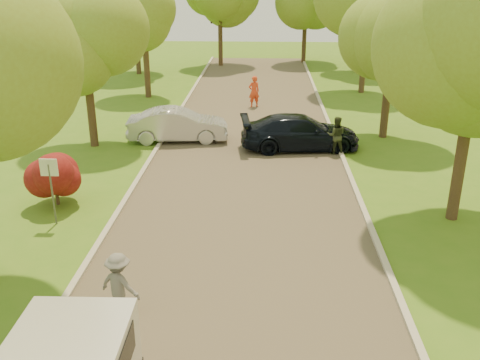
% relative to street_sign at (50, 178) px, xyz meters
% --- Properties ---
extents(ground, '(100.00, 100.00, 0.00)m').
position_rel_street_sign_xyz_m(ground, '(5.80, -4.00, -1.56)').
color(ground, '#44741B').
rests_on(ground, ground).
extents(road, '(8.00, 60.00, 0.01)m').
position_rel_street_sign_xyz_m(road, '(5.80, 4.00, -1.56)').
color(road, '#4C4438').
rests_on(road, ground).
extents(curb_left, '(0.18, 60.00, 0.12)m').
position_rel_street_sign_xyz_m(curb_left, '(1.75, 4.00, -1.50)').
color(curb_left, '#B2AD9E').
rests_on(curb_left, ground).
extents(curb_right, '(0.18, 60.00, 0.12)m').
position_rel_street_sign_xyz_m(curb_right, '(9.85, 4.00, -1.50)').
color(curb_right, '#B2AD9E').
rests_on(curb_right, ground).
extents(street_sign, '(0.55, 0.06, 2.17)m').
position_rel_street_sign_xyz_m(street_sign, '(0.00, 0.00, 0.00)').
color(street_sign, '#59595E').
rests_on(street_sign, ground).
extents(red_shrub, '(1.70, 1.70, 1.95)m').
position_rel_street_sign_xyz_m(red_shrub, '(-0.50, 1.50, -0.47)').
color(red_shrub, '#382619').
rests_on(red_shrub, ground).
extents(tree_l_midb, '(4.30, 4.20, 6.62)m').
position_rel_street_sign_xyz_m(tree_l_midb, '(-1.01, 8.00, 3.02)').
color(tree_l_midb, '#382619').
rests_on(tree_l_midb, ground).
extents(tree_l_far, '(4.92, 4.80, 7.79)m').
position_rel_street_sign_xyz_m(tree_l_far, '(-0.59, 18.00, 3.90)').
color(tree_l_far, '#382619').
rests_on(tree_l_far, ground).
extents(tree_r_midb, '(4.51, 4.40, 7.01)m').
position_rel_street_sign_xyz_m(tree_r_midb, '(12.40, 10.00, 3.32)').
color(tree_r_midb, '#382619').
rests_on(tree_r_midb, ground).
extents(tree_bg_a, '(5.12, 5.00, 7.72)m').
position_rel_street_sign_xyz_m(tree_bg_a, '(-2.98, 26.00, 3.75)').
color(tree_bg_a, '#382619').
rests_on(tree_bg_a, ground).
extents(tree_bg_c, '(4.92, 4.80, 7.33)m').
position_rel_street_sign_xyz_m(tree_bg_c, '(3.01, 30.00, 3.46)').
color(tree_bg_c, '#382619').
rests_on(tree_bg_c, ground).
extents(silver_sedan, '(4.73, 2.02, 1.52)m').
position_rel_street_sign_xyz_m(silver_sedan, '(2.50, 8.93, -0.81)').
color(silver_sedan, '#B2B1B6').
rests_on(silver_sedan, ground).
extents(dark_sedan, '(5.45, 2.71, 1.52)m').
position_rel_street_sign_xyz_m(dark_sedan, '(8.10, 8.01, -0.80)').
color(dark_sedan, black).
rests_on(dark_sedan, ground).
extents(longboard, '(0.50, 0.82, 0.09)m').
position_rel_street_sign_xyz_m(longboard, '(3.30, -4.72, -1.48)').
color(longboard, black).
rests_on(longboard, ground).
extents(skateboarder, '(1.14, 0.91, 1.55)m').
position_rel_street_sign_xyz_m(skateboarder, '(3.30, -4.72, -0.69)').
color(skateboarder, slate).
rests_on(skateboarder, longboard).
extents(person_striped, '(0.77, 0.65, 1.81)m').
position_rel_street_sign_xyz_m(person_striped, '(5.89, 15.70, -0.66)').
color(person_striped, red).
rests_on(person_striped, ground).
extents(person_olive, '(0.81, 0.63, 1.66)m').
position_rel_street_sign_xyz_m(person_olive, '(9.60, 7.33, -0.73)').
color(person_olive, '#29311D').
rests_on(person_olive, ground).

